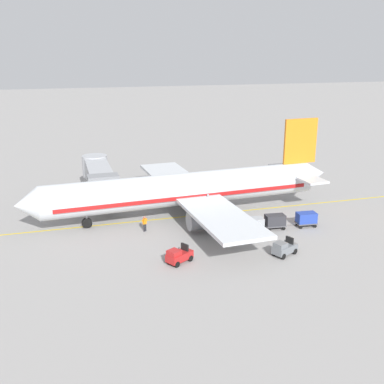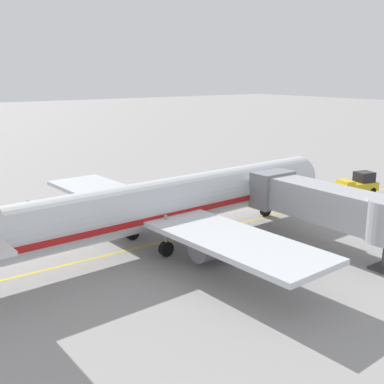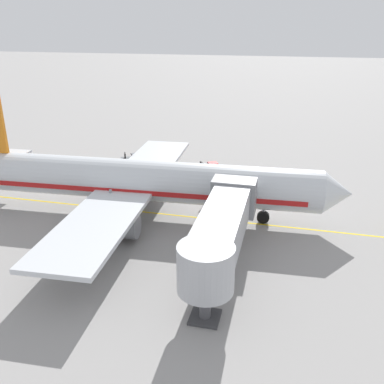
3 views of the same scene
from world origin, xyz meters
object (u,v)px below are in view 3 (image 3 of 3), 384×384
Objects in this scene: baggage_tug_trailing at (208,169)px; ground_crew_wing_walker at (205,195)px; baggage_cart_third_in_train at (64,170)px; baggage_cart_front at (115,174)px; parked_airliner at (137,181)px; jet_bridge at (221,229)px; baggage_cart_second_in_train at (92,173)px; baggage_tug_lead at (132,160)px.

baggage_tug_trailing is 8.57m from ground_crew_wing_walker.
baggage_cart_front is at bearing 89.37° from baggage_cart_third_in_train.
ground_crew_wing_walker is at bearing 10.13° from baggage_tug_trailing.
baggage_tug_trailing reaches higher than baggage_cart_third_in_train.
parked_airliner reaches higher than baggage_cart_front.
baggage_tug_trailing is 16.46m from baggage_cart_third_in_train.
parked_airliner is at bearing -131.40° from jet_bridge.
baggage_tug_trailing reaches higher than baggage_cart_second_in_train.
parked_airliner is 12.23m from jet_bridge.
baggage_tug_lead is 8.39m from baggage_cart_third_in_train.
parked_airliner is 14.54m from baggage_tug_lead.
ground_crew_wing_walker is at bearing 49.92° from baggage_tug_lead.
parked_airliner is at bearing 50.00° from baggage_cart_second_in_train.
jet_bridge is at bearing 14.21° from baggage_tug_trailing.
baggage_tug_trailing is at bearing 83.14° from baggage_tug_lead.
ground_crew_wing_walker is at bearing 72.39° from baggage_cart_front.
baggage_cart_front is 1.00× the size of baggage_cart_second_in_train.
ground_crew_wing_walker is (9.63, 11.44, 0.24)m from baggage_tug_lead.
parked_airliner is 13.51× the size of baggage_tug_trailing.
baggage_tug_lead is at bearing -156.03° from parked_airliner.
baggage_tug_lead is 1.00× the size of baggage_tug_trailing.
baggage_tug_lead is 14.95m from ground_crew_wing_walker.
jet_bridge is at bearing 44.01° from baggage_cart_front.
jet_bridge is 4.94× the size of baggage_tug_trailing.
baggage_cart_third_in_train is 17.58m from ground_crew_wing_walker.
jet_bridge is 20.80m from baggage_tug_trailing.
baggage_tug_trailing is (1.19, 9.93, 0.00)m from baggage_tug_lead.
baggage_cart_front is (6.14, 0.47, 0.24)m from baggage_tug_lead.
baggage_tug_lead is (-13.10, -5.82, -2.47)m from parked_airliner.
baggage_cart_third_in_train is at bearing -43.58° from baggage_tug_lead.
jet_bridge reaches higher than ground_crew_wing_walker.
baggage_cart_front is 1.00× the size of baggage_cart_third_in_train.
ground_crew_wing_walker is at bearing 76.60° from baggage_cart_second_in_train.
baggage_cart_second_in_train is 1.75× the size of ground_crew_wing_walker.
jet_bridge reaches higher than baggage_tug_lead.
baggage_cart_third_in_train is at bearing -121.18° from parked_airliner.
baggage_cart_third_in_train is at bearing -126.03° from jet_bridge.
baggage_cart_second_in_train is 3.62m from baggage_cart_third_in_train.
baggage_tug_trailing is (-19.99, -5.06, -2.74)m from jet_bridge.
parked_airliner reaches higher than jet_bridge.
baggage_tug_trailing is at bearing 107.25° from baggage_cart_third_in_train.
baggage_cart_third_in_train is (4.88, -15.72, 0.24)m from baggage_tug_trailing.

